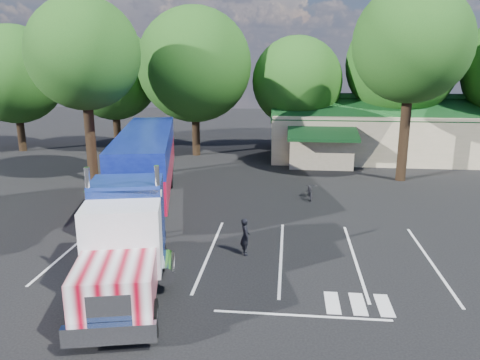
# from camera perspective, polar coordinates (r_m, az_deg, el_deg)

# --- Properties ---
(ground) EXTENTS (120.00, 120.00, 0.00)m
(ground) POSITION_cam_1_polar(r_m,az_deg,el_deg) (26.86, -1.56, -3.82)
(ground) COLOR black
(ground) RESTS_ON ground
(event_hall) EXTENTS (24.20, 14.12, 5.55)m
(event_hall) POSITION_cam_1_polar(r_m,az_deg,el_deg) (44.75, 19.42, 5.59)
(event_hall) COLOR #BFAB8E
(event_hall) RESTS_ON ground
(tree_row_a) EXTENTS (9.00, 9.00, 11.68)m
(tree_row_a) POSITION_cam_1_polar(r_m,az_deg,el_deg) (48.94, -25.80, 11.50)
(tree_row_a) COLOR black
(tree_row_a) RESTS_ON ground
(tree_row_b) EXTENTS (8.40, 8.40, 11.35)m
(tree_row_b) POSITION_cam_1_polar(r_m,az_deg,el_deg) (46.14, -15.15, 12.29)
(tree_row_b) COLOR black
(tree_row_b) RESTS_ON ground
(tree_row_c) EXTENTS (10.00, 10.00, 13.05)m
(tree_row_c) POSITION_cam_1_polar(r_m,az_deg,el_deg) (42.35, -5.58, 13.79)
(tree_row_c) COLOR black
(tree_row_c) RESTS_ON ground
(tree_row_d) EXTENTS (8.00, 8.00, 10.60)m
(tree_row_d) POSITION_cam_1_polar(r_m,az_deg,el_deg) (42.84, 6.97, 11.81)
(tree_row_d) COLOR black
(tree_row_d) RESTS_ON ground
(tree_row_e) EXTENTS (9.60, 9.60, 12.90)m
(tree_row_e) POSITION_cam_1_polar(r_m,az_deg,el_deg) (44.35, 19.05, 13.18)
(tree_row_e) COLOR black
(tree_row_e) RESTS_ON ground
(tree_near_left) EXTENTS (7.60, 7.60, 12.65)m
(tree_near_left) POSITION_cam_1_polar(r_m,az_deg,el_deg) (34.26, -18.52, 14.35)
(tree_near_left) COLOR black
(tree_near_left) RESTS_ON ground
(tree_near_right) EXTENTS (8.00, 8.00, 13.50)m
(tree_near_right) POSITION_cam_1_polar(r_m,az_deg,el_deg) (34.78, 20.23, 15.28)
(tree_near_right) COLOR black
(tree_near_right) RESTS_ON ground
(semi_truck) EXTENTS (7.47, 22.22, 4.64)m
(semi_truck) POSITION_cam_1_polar(r_m,az_deg,el_deg) (25.13, -11.79, 0.82)
(semi_truck) COLOR black
(semi_truck) RESTS_ON ground
(woman) EXTENTS (0.54, 0.69, 1.67)m
(woman) POSITION_cam_1_polar(r_m,az_deg,el_deg) (20.79, 0.64, -6.89)
(woman) COLOR black
(woman) RESTS_ON ground
(bicycle) EXTENTS (0.75, 1.93, 1.00)m
(bicycle) POSITION_cam_1_polar(r_m,az_deg,el_deg) (29.53, 8.53, -1.29)
(bicycle) COLOR black
(bicycle) RESTS_ON ground
(silver_sedan) EXTENTS (4.32, 2.39, 1.35)m
(silver_sedan) POSITION_cam_1_polar(r_m,az_deg,el_deg) (40.15, 10.16, 3.04)
(silver_sedan) COLOR #B5B9BE
(silver_sedan) RESTS_ON ground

